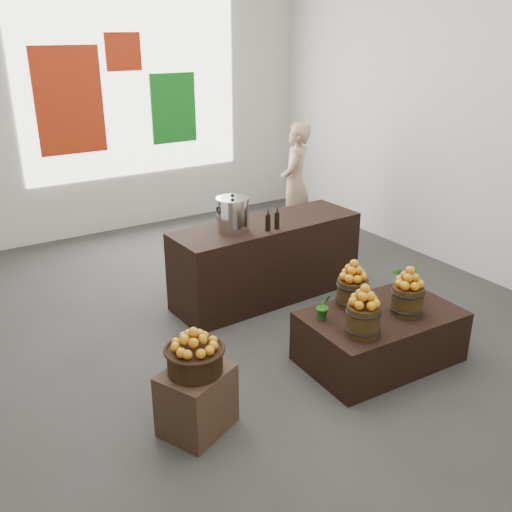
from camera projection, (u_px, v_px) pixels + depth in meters
ground at (245, 322)px, 5.85m from camera, size 7.00×7.00×0.00m
back_wall at (112, 90)px, 7.84m from camera, size 6.00×0.04×4.00m
back_opening at (133, 89)px, 7.97m from camera, size 3.20×0.02×2.40m
deco_red_left at (69, 101)px, 7.55m from camera, size 0.90×0.04×1.40m
deco_green_right at (173, 108)px, 8.37m from camera, size 0.70×0.04×1.00m
deco_red_upper at (123, 52)px, 7.72m from camera, size 0.50×0.04×0.50m
crate at (197, 400)px, 4.22m from camera, size 0.63×0.58×0.50m
wicker_basket at (195, 360)px, 4.09m from camera, size 0.40×0.40×0.18m
apples_in_basket at (194, 339)px, 4.02m from camera, size 0.31×0.31×0.17m
display_table at (380, 337)px, 5.11m from camera, size 1.41×0.89×0.48m
apple_bucket_front_left at (363, 320)px, 4.63m from camera, size 0.28×0.28×0.25m
apples_in_bucket_front_left at (365, 296)px, 4.55m from camera, size 0.21×0.21×0.19m
apple_bucket_front_right at (407, 300)px, 4.97m from camera, size 0.28×0.28×0.25m
apples_in_bucket_front_right at (410, 277)px, 4.89m from camera, size 0.21×0.21×0.19m
apple_bucket_rear at (352, 293)px, 5.11m from camera, size 0.28×0.28×0.25m
apples_in_bucket_rear at (354, 270)px, 5.03m from camera, size 0.21×0.21×0.19m
herb_garnish_right at (404, 278)px, 5.35m from camera, size 0.30×0.27×0.30m
herb_garnish_left at (324, 306)px, 4.88m from camera, size 0.15×0.13×0.24m
counter at (267, 260)px, 6.26m from camera, size 2.16×0.77×0.87m
stock_pot_left at (233, 215)px, 5.80m from camera, size 0.33×0.33×0.33m
oil_cruets at (279, 217)px, 5.89m from camera, size 0.16×0.07×0.24m
shopper at (295, 183)px, 7.82m from camera, size 0.71×0.70×1.65m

